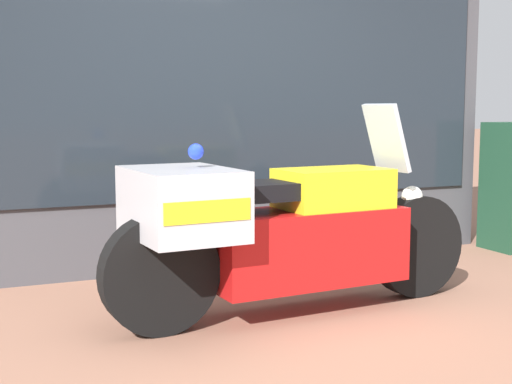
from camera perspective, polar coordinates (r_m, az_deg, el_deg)
name	(u,v)px	position (r m, az deg, el deg)	size (l,w,h in m)	color
ground_plane	(318,337)	(3.98, 5.01, -11.47)	(60.00, 60.00, 0.00)	#8E604C
shop_building	(152,32)	(5.54, -8.34, 12.52)	(5.12, 0.55, 3.60)	#424247
window_display	(236,207)	(5.82, -1.62, -1.22)	(3.87, 0.30, 1.78)	slate
paramedic_motorcycle	(275,228)	(4.21, 1.55, -2.89)	(2.46, 0.77, 1.27)	black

